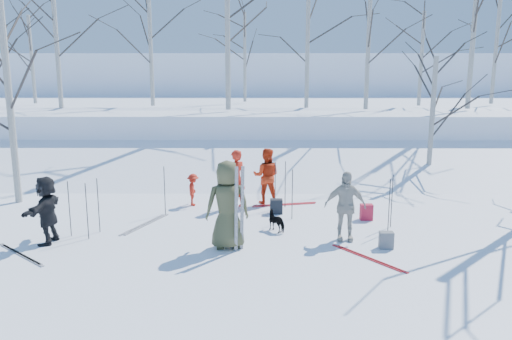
{
  "coord_description": "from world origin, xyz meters",
  "views": [
    {
      "loc": [
        0.1,
        -11.34,
        3.87
      ],
      "look_at": [
        0.0,
        1.5,
        1.3
      ],
      "focal_mm": 35.0,
      "sensor_mm": 36.0,
      "label": 1
    }
  ],
  "objects_px": {
    "backpack_grey": "(386,240)",
    "dog": "(277,221)",
    "skier_red_north": "(236,179)",
    "skier_grey_west": "(47,210)",
    "skier_redor_behind": "(266,176)",
    "backpack_red": "(366,212)",
    "skier_olive_center": "(227,205)",
    "backpack_dark": "(276,206)",
    "skier_red_seated": "(193,190)",
    "skier_cream_east": "(345,206)"
  },
  "relations": [
    {
      "from": "dog",
      "to": "backpack_red",
      "type": "distance_m",
      "value": 2.56
    },
    {
      "from": "skier_red_seated",
      "to": "skier_olive_center",
      "type": "bearing_deg",
      "value": -163.39
    },
    {
      "from": "skier_redor_behind",
      "to": "skier_cream_east",
      "type": "bearing_deg",
      "value": 124.87
    },
    {
      "from": "skier_grey_west",
      "to": "backpack_grey",
      "type": "distance_m",
      "value": 7.64
    },
    {
      "from": "skier_olive_center",
      "to": "dog",
      "type": "relative_size",
      "value": 3.27
    },
    {
      "from": "skier_redor_behind",
      "to": "backpack_red",
      "type": "distance_m",
      "value": 3.17
    },
    {
      "from": "skier_olive_center",
      "to": "backpack_grey",
      "type": "height_order",
      "value": "skier_olive_center"
    },
    {
      "from": "backpack_grey",
      "to": "skier_redor_behind",
      "type": "bearing_deg",
      "value": 124.18
    },
    {
      "from": "dog",
      "to": "backpack_dark",
      "type": "distance_m",
      "value": 1.51
    },
    {
      "from": "skier_olive_center",
      "to": "backpack_dark",
      "type": "xyz_separation_m",
      "value": [
        1.16,
        2.7,
        -0.78
      ]
    },
    {
      "from": "skier_olive_center",
      "to": "skier_redor_behind",
      "type": "xyz_separation_m",
      "value": [
        0.9,
        3.8,
        -0.16
      ]
    },
    {
      "from": "skier_grey_west",
      "to": "backpack_red",
      "type": "height_order",
      "value": "skier_grey_west"
    },
    {
      "from": "skier_grey_west",
      "to": "dog",
      "type": "distance_m",
      "value": 5.35
    },
    {
      "from": "skier_grey_west",
      "to": "skier_red_north",
      "type": "bearing_deg",
      "value": 130.74
    },
    {
      "from": "skier_grey_west",
      "to": "backpack_red",
      "type": "xyz_separation_m",
      "value": [
        7.62,
        1.85,
        -0.57
      ]
    },
    {
      "from": "skier_redor_behind",
      "to": "dog",
      "type": "bearing_deg",
      "value": 101.63
    },
    {
      "from": "backpack_grey",
      "to": "skier_red_north",
      "type": "bearing_deg",
      "value": 136.21
    },
    {
      "from": "skier_redor_behind",
      "to": "backpack_grey",
      "type": "xyz_separation_m",
      "value": [
        2.6,
        -3.84,
        -0.63
      ]
    },
    {
      "from": "dog",
      "to": "backpack_grey",
      "type": "height_order",
      "value": "dog"
    },
    {
      "from": "backpack_grey",
      "to": "dog",
      "type": "bearing_deg",
      "value": 152.68
    },
    {
      "from": "skier_grey_west",
      "to": "skier_redor_behind",
      "type": "bearing_deg",
      "value": 129.61
    },
    {
      "from": "skier_grey_west",
      "to": "skier_olive_center",
      "type": "bearing_deg",
      "value": 90.55
    },
    {
      "from": "backpack_red",
      "to": "skier_olive_center",
      "type": "bearing_deg",
      "value": -148.83
    },
    {
      "from": "skier_red_seated",
      "to": "backpack_grey",
      "type": "xyz_separation_m",
      "value": [
        4.73,
        -3.55,
        -0.28
      ]
    },
    {
      "from": "skier_redor_behind",
      "to": "backpack_grey",
      "type": "distance_m",
      "value": 4.68
    },
    {
      "from": "skier_red_seated",
      "to": "skier_grey_west",
      "type": "relative_size",
      "value": 0.6
    },
    {
      "from": "skier_red_seated",
      "to": "backpack_red",
      "type": "height_order",
      "value": "skier_red_seated"
    },
    {
      "from": "skier_olive_center",
      "to": "skier_cream_east",
      "type": "xyz_separation_m",
      "value": [
        2.67,
        0.53,
        -0.17
      ]
    },
    {
      "from": "skier_red_north",
      "to": "skier_redor_behind",
      "type": "height_order",
      "value": "skier_red_north"
    },
    {
      "from": "skier_red_seated",
      "to": "backpack_grey",
      "type": "height_order",
      "value": "skier_red_seated"
    },
    {
      "from": "skier_grey_west",
      "to": "backpack_dark",
      "type": "xyz_separation_m",
      "value": [
        5.27,
        2.42,
        -0.58
      ]
    },
    {
      "from": "backpack_dark",
      "to": "skier_red_north",
      "type": "bearing_deg",
      "value": 152.08
    },
    {
      "from": "skier_olive_center",
      "to": "backpack_red",
      "type": "bearing_deg",
      "value": -158.5
    },
    {
      "from": "skier_red_north",
      "to": "backpack_grey",
      "type": "height_order",
      "value": "skier_red_north"
    },
    {
      "from": "skier_olive_center",
      "to": "skier_red_seated",
      "type": "height_order",
      "value": "skier_olive_center"
    },
    {
      "from": "skier_red_seated",
      "to": "backpack_dark",
      "type": "bearing_deg",
      "value": -111.41
    },
    {
      "from": "dog",
      "to": "backpack_red",
      "type": "relative_size",
      "value": 1.43
    },
    {
      "from": "skier_grey_west",
      "to": "backpack_grey",
      "type": "height_order",
      "value": "skier_grey_west"
    },
    {
      "from": "skier_redor_behind",
      "to": "dog",
      "type": "relative_size",
      "value": 2.73
    },
    {
      "from": "skier_redor_behind",
      "to": "skier_grey_west",
      "type": "height_order",
      "value": "skier_redor_behind"
    },
    {
      "from": "skier_grey_west",
      "to": "dog",
      "type": "height_order",
      "value": "skier_grey_west"
    },
    {
      "from": "skier_red_north",
      "to": "skier_redor_behind",
      "type": "distance_m",
      "value": 1.01
    },
    {
      "from": "backpack_grey",
      "to": "skier_olive_center",
      "type": "bearing_deg",
      "value": 179.5
    },
    {
      "from": "backpack_dark",
      "to": "skier_cream_east",
      "type": "bearing_deg",
      "value": -55.32
    },
    {
      "from": "skier_olive_center",
      "to": "skier_redor_behind",
      "type": "bearing_deg",
      "value": -113.0
    },
    {
      "from": "skier_red_north",
      "to": "backpack_red",
      "type": "relative_size",
      "value": 3.99
    },
    {
      "from": "backpack_red",
      "to": "skier_cream_east",
      "type": "bearing_deg",
      "value": -117.95
    },
    {
      "from": "dog",
      "to": "skier_cream_east",
      "type": "bearing_deg",
      "value": 112.72
    },
    {
      "from": "skier_olive_center",
      "to": "backpack_grey",
      "type": "distance_m",
      "value": 3.59
    },
    {
      "from": "backpack_grey",
      "to": "backpack_dark",
      "type": "height_order",
      "value": "backpack_dark"
    }
  ]
}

